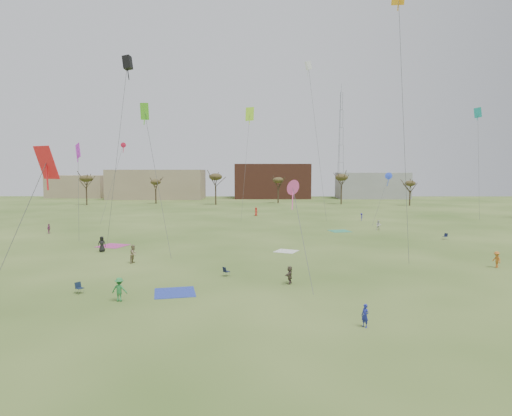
{
  "coord_description": "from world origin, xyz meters",
  "views": [
    {
      "loc": [
        0.35,
        -35.87,
        9.55
      ],
      "look_at": [
        0.0,
        12.0,
        5.5
      ],
      "focal_mm": 30.71,
      "sensor_mm": 36.0,
      "label": 1
    }
  ],
  "objects_px": {
    "flyer_near_right": "(365,316)",
    "radio_tower": "(341,144)",
    "camp_chair_right": "(445,238)",
    "camp_chair_center": "(226,273)",
    "camp_chair_left": "(80,290)",
    "flyer_near_center": "(119,289)"
  },
  "relations": [
    {
      "from": "flyer_near_right",
      "to": "camp_chair_right",
      "type": "bearing_deg",
      "value": 115.19
    },
    {
      "from": "flyer_near_right",
      "to": "radio_tower",
      "type": "height_order",
      "value": "radio_tower"
    },
    {
      "from": "camp_chair_left",
      "to": "radio_tower",
      "type": "xyz_separation_m",
      "value": [
        43.71,
        127.44,
        18.95
      ]
    },
    {
      "from": "camp_chair_center",
      "to": "camp_chair_left",
      "type": "bearing_deg",
      "value": 77.17
    },
    {
      "from": "camp_chair_left",
      "to": "camp_chair_center",
      "type": "height_order",
      "value": "same"
    },
    {
      "from": "camp_chair_right",
      "to": "flyer_near_center",
      "type": "bearing_deg",
      "value": -84.65
    },
    {
      "from": "camp_chair_left",
      "to": "radio_tower",
      "type": "bearing_deg",
      "value": 17.78
    },
    {
      "from": "flyer_near_center",
      "to": "camp_chair_left",
      "type": "xyz_separation_m",
      "value": [
        -3.79,
        2.03,
        -0.62
      ]
    },
    {
      "from": "camp_chair_center",
      "to": "radio_tower",
      "type": "bearing_deg",
      "value": -55.21
    },
    {
      "from": "camp_chair_center",
      "to": "radio_tower",
      "type": "height_order",
      "value": "radio_tower"
    },
    {
      "from": "camp_chair_left",
      "to": "camp_chair_right",
      "type": "distance_m",
      "value": 48.55
    },
    {
      "from": "camp_chair_center",
      "to": "flyer_near_center",
      "type": "bearing_deg",
      "value": 96.64
    },
    {
      "from": "camp_chair_left",
      "to": "camp_chair_right",
      "type": "bearing_deg",
      "value": -18.97
    },
    {
      "from": "camp_chair_center",
      "to": "camp_chair_right",
      "type": "bearing_deg",
      "value": -93.49
    },
    {
      "from": "flyer_near_right",
      "to": "camp_chair_left",
      "type": "relative_size",
      "value": 1.66
    },
    {
      "from": "flyer_near_center",
      "to": "camp_chair_center",
      "type": "relative_size",
      "value": 2.03
    },
    {
      "from": "flyer_near_right",
      "to": "camp_chair_right",
      "type": "relative_size",
      "value": 1.66
    },
    {
      "from": "camp_chair_center",
      "to": "radio_tower",
      "type": "distance_m",
      "value": 127.43
    },
    {
      "from": "flyer_near_center",
      "to": "camp_chair_right",
      "type": "bearing_deg",
      "value": -134.49
    },
    {
      "from": "camp_chair_right",
      "to": "camp_chair_left",
      "type": "bearing_deg",
      "value": -89.33
    },
    {
      "from": "radio_tower",
      "to": "camp_chair_center",
      "type": "bearing_deg",
      "value": -105.01
    },
    {
      "from": "flyer_near_center",
      "to": "radio_tower",
      "type": "height_order",
      "value": "radio_tower"
    }
  ]
}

